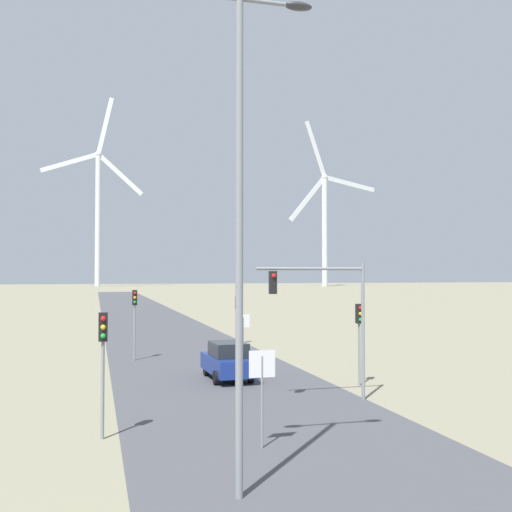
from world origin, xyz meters
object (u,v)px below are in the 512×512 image
object	(u,v)px
streetlamp	(239,185)
wind_turbine_left	(98,204)
traffic_light_post_mid_right	(237,309)
traffic_light_post_near_left	(103,346)
traffic_light_mast_overhead	(326,302)
car_approaching	(228,361)
wind_turbine_center	(325,217)
traffic_light_post_mid_left	(135,309)
stop_sign_near	(262,380)
stop_sign_far	(243,327)
traffic_light_post_near_right	(359,326)

from	to	relation	value
streetlamp	wind_turbine_left	size ratio (longest dim) A/B	0.15
traffic_light_post_mid_right	traffic_light_post_near_left	bearing A→B (deg)	-112.89
traffic_light_post_mid_right	traffic_light_mast_overhead	distance (m)	20.05
traffic_light_post_mid_right	car_approaching	size ratio (longest dim) A/B	0.83
wind_turbine_center	traffic_light_post_near_left	bearing A→B (deg)	-113.38
traffic_light_post_mid_left	traffic_light_mast_overhead	bearing A→B (deg)	-64.04
traffic_light_post_mid_left	streetlamp	bearing A→B (deg)	-87.63
stop_sign_near	traffic_light_mast_overhead	xyz separation A→B (m)	(4.19, 5.43, 2.01)
stop_sign_far	traffic_light_mast_overhead	distance (m)	13.41
traffic_light_post_mid_right	wind_turbine_center	distance (m)	202.05
traffic_light_post_near_left	car_approaching	xyz separation A→B (m)	(6.03, 9.23, -1.98)
streetlamp	traffic_light_post_mid_right	distance (m)	30.22
traffic_light_post_mid_right	car_approaching	world-z (taller)	traffic_light_post_mid_right
streetlamp	traffic_light_post_mid_left	world-z (taller)	streetlamp
car_approaching	wind_turbine_left	xyz separation A→B (m)	(-5.41, 222.15, 32.33)
traffic_light_post_near_right	wind_turbine_left	bearing A→B (deg)	92.78
wind_turbine_left	wind_turbine_center	distance (m)	92.30
traffic_light_post_near_right	traffic_light_post_mid_right	bearing A→B (deg)	95.91
traffic_light_post_near_right	traffic_light_post_mid_left	bearing A→B (deg)	131.20
traffic_light_post_mid_right	traffic_light_mast_overhead	bearing A→B (deg)	-93.01
streetlamp	car_approaching	xyz separation A→B (m)	(3.05, 15.11, -6.31)
stop_sign_near	wind_turbine_left	distance (m)	235.71
traffic_light_post_near_left	traffic_light_post_mid_right	size ratio (longest dim) A/B	1.13
traffic_light_post_near_left	wind_turbine_center	bearing A→B (deg)	66.62
traffic_light_post_near_left	traffic_light_post_mid_left	world-z (taller)	traffic_light_post_mid_left
stop_sign_far	traffic_light_post_near_left	bearing A→B (deg)	-117.55
streetlamp	wind_turbine_left	xyz separation A→B (m)	(-2.36, 237.26, 26.02)
traffic_light_post_near_right	wind_turbine_center	xyz separation A→B (m)	(77.96, 200.95, 25.40)
traffic_light_post_near_left	traffic_light_mast_overhead	size ratio (longest dim) A/B	0.70
stop_sign_far	traffic_light_post_near_left	world-z (taller)	traffic_light_post_near_left
traffic_light_mast_overhead	wind_turbine_left	size ratio (longest dim) A/B	0.07
stop_sign_near	traffic_light_post_near_left	size ratio (longest dim) A/B	0.73
stop_sign_far	wind_turbine_left	xyz separation A→B (m)	(-7.96, 214.93, 31.39)
car_approaching	traffic_light_mast_overhead	bearing A→B (deg)	-65.71
car_approaching	wind_turbine_center	world-z (taller)	wind_turbine_center
wind_turbine_center	streetlamp	bearing A→B (deg)	-112.11
stop_sign_near	traffic_light_post_near_right	size ratio (longest dim) A/B	0.77
stop_sign_far	traffic_light_mast_overhead	size ratio (longest dim) A/B	0.47
traffic_light_post_near_left	traffic_light_post_mid_left	distance (m)	17.12
traffic_light_post_mid_left	wind_turbine_center	size ratio (longest dim) A/B	0.06
traffic_light_post_mid_left	car_approaching	world-z (taller)	traffic_light_post_mid_left
car_approaching	traffic_light_post_mid_left	bearing A→B (deg)	117.21
traffic_light_post_near_left	wind_turbine_left	xyz separation A→B (m)	(0.62, 231.38, 30.36)
traffic_light_post_mid_left	car_approaching	xyz separation A→B (m)	(3.99, -7.77, -2.15)
traffic_light_post_near_left	traffic_light_post_near_right	xyz separation A→B (m)	(11.56, 6.12, -0.13)
traffic_light_mast_overhead	car_approaching	xyz separation A→B (m)	(-2.71, 6.01, -3.12)
stop_sign_far	traffic_light_post_near_right	bearing A→B (deg)	-73.95
traffic_light_mast_overhead	traffic_light_post_near_left	bearing A→B (deg)	-159.77
stop_sign_far	wind_turbine_left	bearing A→B (deg)	92.12
car_approaching	streetlamp	bearing A→B (deg)	-101.40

